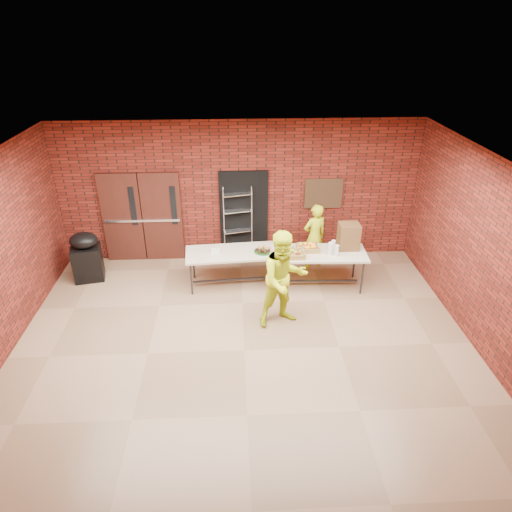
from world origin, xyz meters
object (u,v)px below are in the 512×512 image
at_px(coffee_dispenser, 349,236).
at_px(table_left, 233,255).
at_px(volunteer_woman, 315,237).
at_px(wire_rack, 238,225).
at_px(covered_grill, 87,256).
at_px(volunteer_man, 284,279).
at_px(table_right, 318,255).

bearing_deg(coffee_dispenser, table_left, -179.59).
bearing_deg(coffee_dispenser, volunteer_woman, 129.34).
bearing_deg(volunteer_woman, coffee_dispenser, 108.35).
distance_m(wire_rack, covered_grill, 3.36).
xyz_separation_m(wire_rack, table_left, (-0.12, -1.16, -0.15)).
height_order(wire_rack, table_left, wire_rack).
bearing_deg(volunteer_man, coffee_dispenser, 24.94).
distance_m(table_left, volunteer_woman, 1.95).
relative_size(table_left, coffee_dispenser, 3.67).
relative_size(wire_rack, volunteer_man, 0.95).
height_order(volunteer_woman, volunteer_man, volunteer_man).
bearing_deg(table_left, table_right, -8.94).
relative_size(covered_grill, volunteer_woman, 0.72).
distance_m(wire_rack, table_left, 1.18).
distance_m(table_right, covered_grill, 4.91).
xyz_separation_m(coffee_dispenser, volunteer_woman, (-0.57, 0.70, -0.33)).
relative_size(table_right, coffee_dispenser, 3.71).
xyz_separation_m(table_right, volunteer_woman, (0.08, 0.86, 0.01)).
height_order(wire_rack, coffee_dispenser, wire_rack).
height_order(table_right, volunteer_man, volunteer_man).
relative_size(table_right, covered_grill, 1.85).
height_order(coffee_dispenser, volunteer_woman, volunteer_woman).
bearing_deg(wire_rack, covered_grill, -179.57).
bearing_deg(wire_rack, volunteer_man, -85.08).
distance_m(wire_rack, table_right, 2.08).
xyz_separation_m(table_left, volunteer_woman, (1.81, 0.71, 0.03)).
xyz_separation_m(table_left, table_right, (1.73, -0.15, 0.02)).
distance_m(volunteer_woman, volunteer_man, 2.27).
relative_size(wire_rack, coffee_dispenser, 3.24).
distance_m(table_left, volunteer_man, 1.65).
bearing_deg(volunteer_man, table_left, 105.52).
xyz_separation_m(wire_rack, volunteer_man, (0.78, -2.53, 0.05)).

